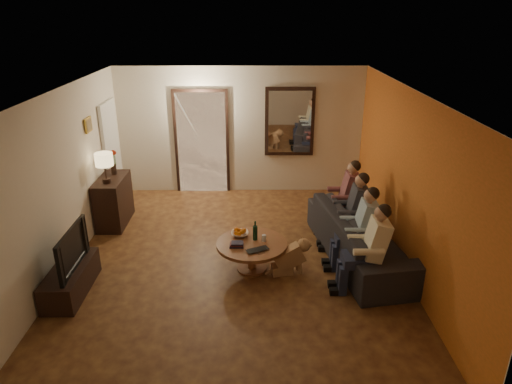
{
  "coord_description": "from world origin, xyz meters",
  "views": [
    {
      "loc": [
        0.26,
        -6.11,
        3.66
      ],
      "look_at": [
        0.3,
        0.3,
        1.05
      ],
      "focal_mm": 32.0,
      "sensor_mm": 36.0,
      "label": 1
    }
  ],
  "objects_px": {
    "person_b": "(361,232)",
    "bowl": "(240,234)",
    "dresser": "(114,201)",
    "sofa": "(362,236)",
    "person_d": "(345,200)",
    "table_lamp": "(105,168)",
    "laptop": "(259,251)",
    "dog": "(289,256)",
    "tv_stand": "(71,280)",
    "person_a": "(370,252)",
    "tv": "(65,249)",
    "person_c": "(352,215)",
    "coffee_table": "(252,256)",
    "wine_bottle": "(255,230)"
  },
  "relations": [
    {
      "from": "dresser",
      "to": "person_b",
      "type": "xyz_separation_m",
      "value": [
        4.08,
        -1.57,
        0.17
      ]
    },
    {
      "from": "dog",
      "to": "dresser",
      "type": "bearing_deg",
      "value": 139.09
    },
    {
      "from": "bowl",
      "to": "tv_stand",
      "type": "bearing_deg",
      "value": -161.3
    },
    {
      "from": "tv_stand",
      "to": "table_lamp",
      "type": "bearing_deg",
      "value": 90.0
    },
    {
      "from": "tv",
      "to": "person_d",
      "type": "xyz_separation_m",
      "value": [
        4.08,
        1.8,
        -0.07
      ]
    },
    {
      "from": "tv_stand",
      "to": "wine_bottle",
      "type": "relative_size",
      "value": 3.69
    },
    {
      "from": "laptop",
      "to": "person_b",
      "type": "bearing_deg",
      "value": -13.16
    },
    {
      "from": "table_lamp",
      "to": "person_b",
      "type": "relative_size",
      "value": 0.45
    },
    {
      "from": "table_lamp",
      "to": "laptop",
      "type": "relative_size",
      "value": 1.64
    },
    {
      "from": "person_d",
      "to": "laptop",
      "type": "height_order",
      "value": "person_d"
    },
    {
      "from": "person_a",
      "to": "person_c",
      "type": "xyz_separation_m",
      "value": [
        0.0,
        1.2,
        0.0
      ]
    },
    {
      "from": "sofa",
      "to": "person_d",
      "type": "relative_size",
      "value": 2.13
    },
    {
      "from": "laptop",
      "to": "sofa",
      "type": "bearing_deg",
      "value": -4.04
    },
    {
      "from": "sofa",
      "to": "person_d",
      "type": "bearing_deg",
      "value": -3.07
    },
    {
      "from": "wine_bottle",
      "to": "laptop",
      "type": "xyz_separation_m",
      "value": [
        0.05,
        -0.38,
        -0.14
      ]
    },
    {
      "from": "table_lamp",
      "to": "dog",
      "type": "distance_m",
      "value": 3.48
    },
    {
      "from": "tv",
      "to": "person_c",
      "type": "relative_size",
      "value": 0.82
    },
    {
      "from": "person_a",
      "to": "person_d",
      "type": "relative_size",
      "value": 1.0
    },
    {
      "from": "dresser",
      "to": "table_lamp",
      "type": "height_order",
      "value": "table_lamp"
    },
    {
      "from": "person_b",
      "to": "bowl",
      "type": "distance_m",
      "value": 1.79
    },
    {
      "from": "table_lamp",
      "to": "person_d",
      "type": "relative_size",
      "value": 0.45
    },
    {
      "from": "tv",
      "to": "person_c",
      "type": "bearing_deg",
      "value": -73.57
    },
    {
      "from": "dresser",
      "to": "dog",
      "type": "relative_size",
      "value": 1.74
    },
    {
      "from": "table_lamp",
      "to": "person_a",
      "type": "bearing_deg",
      "value": -25.53
    },
    {
      "from": "person_c",
      "to": "bowl",
      "type": "distance_m",
      "value": 1.83
    },
    {
      "from": "tv",
      "to": "coffee_table",
      "type": "relative_size",
      "value": 0.95
    },
    {
      "from": "person_b",
      "to": "laptop",
      "type": "bearing_deg",
      "value": -167.8
    },
    {
      "from": "person_a",
      "to": "bowl",
      "type": "xyz_separation_m",
      "value": [
        -1.78,
        0.78,
        -0.12
      ]
    },
    {
      "from": "table_lamp",
      "to": "bowl",
      "type": "bearing_deg",
      "value": -27.0
    },
    {
      "from": "person_c",
      "to": "person_d",
      "type": "relative_size",
      "value": 1.0
    },
    {
      "from": "tv",
      "to": "person_a",
      "type": "height_order",
      "value": "person_a"
    },
    {
      "from": "dog",
      "to": "bowl",
      "type": "distance_m",
      "value": 0.81
    },
    {
      "from": "person_b",
      "to": "table_lamp",
      "type": "bearing_deg",
      "value": 161.7
    },
    {
      "from": "person_d",
      "to": "bowl",
      "type": "relative_size",
      "value": 4.63
    },
    {
      "from": "sofa",
      "to": "bowl",
      "type": "relative_size",
      "value": 9.86
    },
    {
      "from": "person_d",
      "to": "dog",
      "type": "height_order",
      "value": "person_d"
    },
    {
      "from": "tv",
      "to": "sofa",
      "type": "relative_size",
      "value": 0.39
    },
    {
      "from": "person_b",
      "to": "person_d",
      "type": "distance_m",
      "value": 1.2
    },
    {
      "from": "dresser",
      "to": "person_a",
      "type": "distance_m",
      "value": 4.63
    },
    {
      "from": "sofa",
      "to": "coffee_table",
      "type": "distance_m",
      "value": 1.74
    },
    {
      "from": "tv_stand",
      "to": "sofa",
      "type": "bearing_deg",
      "value": 12.2
    },
    {
      "from": "table_lamp",
      "to": "person_c",
      "type": "relative_size",
      "value": 0.45
    },
    {
      "from": "person_b",
      "to": "laptop",
      "type": "height_order",
      "value": "person_b"
    },
    {
      "from": "bowl",
      "to": "person_d",
      "type": "bearing_deg",
      "value": 29.94
    },
    {
      "from": "sofa",
      "to": "wine_bottle",
      "type": "height_order",
      "value": "wine_bottle"
    },
    {
      "from": "dresser",
      "to": "laptop",
      "type": "distance_m",
      "value": 3.2
    },
    {
      "from": "dresser",
      "to": "sofa",
      "type": "distance_m",
      "value": 4.37
    },
    {
      "from": "person_d",
      "to": "person_a",
      "type": "bearing_deg",
      "value": -90.0
    },
    {
      "from": "bowl",
      "to": "coffee_table",
      "type": "bearing_deg",
      "value": -50.71
    },
    {
      "from": "tv_stand",
      "to": "person_a",
      "type": "xyz_separation_m",
      "value": [
        4.08,
        0.0,
        0.41
      ]
    }
  ]
}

